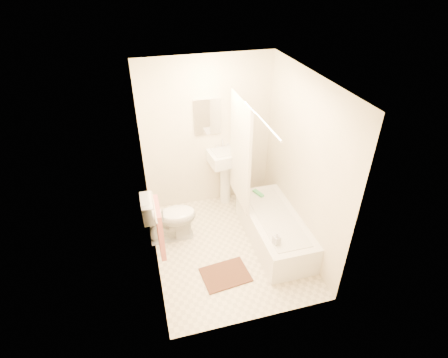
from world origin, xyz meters
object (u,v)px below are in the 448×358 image
object	(u,v)px
soap_bottle	(277,239)
toilet	(170,217)
sink	(226,175)
bath_mat	(225,275)
bathtub	(274,229)

from	to	relation	value
soap_bottle	toilet	bearing A→B (deg)	141.57
sink	bath_mat	xyz separation A→B (m)	(-0.43, -1.55, -0.52)
sink	bath_mat	bearing A→B (deg)	-112.25
sink	bathtub	xyz separation A→B (m)	(0.41, -1.09, -0.31)
toilet	sink	distance (m)	1.19
bathtub	soap_bottle	world-z (taller)	soap_bottle
bathtub	soap_bottle	bearing A→B (deg)	-111.18
toilet	sink	size ratio (longest dim) A/B	0.71
sink	soap_bottle	world-z (taller)	sink
toilet	soap_bottle	bearing A→B (deg)	-128.58
toilet	bathtub	xyz separation A→B (m)	(1.41, -0.47, -0.15)
sink	bathtub	world-z (taller)	sink
bathtub	bath_mat	xyz separation A→B (m)	(-0.85, -0.46, -0.21)
soap_bottle	bath_mat	bearing A→B (deg)	176.04
sink	bath_mat	distance (m)	1.69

